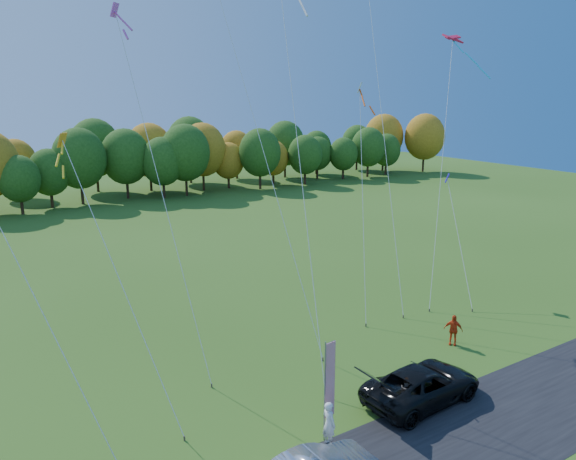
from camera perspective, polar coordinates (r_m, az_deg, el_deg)
ground at (r=26.48m, az=7.40°, el=-17.60°), size 160.00×160.00×0.00m
asphalt_strip at (r=24.10m, az=13.98°, el=-21.43°), size 90.00×6.00×0.01m
tree_line at (r=74.84m, az=-20.81°, el=2.37°), size 116.00×12.00×10.00m
black_suv at (r=27.15m, az=13.49°, el=-15.02°), size 6.06×3.00×1.65m
person_tailgate_a at (r=23.62m, az=4.18°, el=-19.04°), size 0.47×0.70×1.91m
person_tailgate_b at (r=26.33m, az=11.99°, el=-15.98°), size 0.89×0.97×1.60m
person_east at (r=33.03m, az=16.43°, el=-9.70°), size 0.96×1.08×1.76m
feather_flag at (r=23.18m, az=4.17°, el=-14.87°), size 0.57×0.13×4.32m
kite_delta_blue at (r=31.30m, az=-4.75°, el=15.50°), size 4.21×12.64×30.08m
kite_parafoil_orange at (r=40.35m, az=9.14°, el=14.72°), size 7.62×13.63×29.32m
kite_delta_red at (r=27.60m, az=1.13°, el=8.04°), size 3.68×8.98×22.31m
kite_parafoil_rainbow at (r=39.84m, az=15.38°, el=6.34°), size 8.74×6.35×18.13m
kite_diamond_yellow at (r=24.70m, az=-16.64°, el=-5.11°), size 2.83×7.46×12.36m
kite_diamond_green at (r=22.67m, az=-23.48°, el=-8.13°), size 3.79×6.98×11.80m
kite_diamond_white at (r=35.42m, az=7.60°, el=2.98°), size 3.89×5.77×14.73m
kite_diamond_pink at (r=27.72m, az=-12.65°, el=3.56°), size 2.07×7.12×18.30m
kite_diamond_blue_low at (r=39.51m, az=16.99°, el=-1.04°), size 2.96×5.47×8.51m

